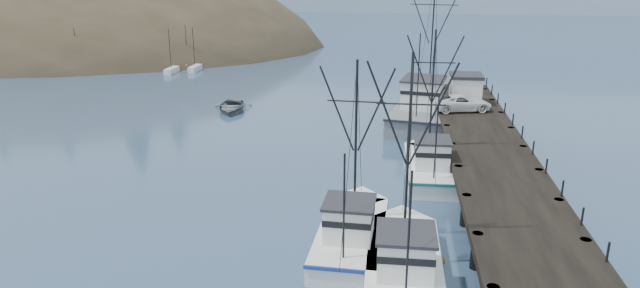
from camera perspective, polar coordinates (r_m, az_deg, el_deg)
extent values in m
plane|color=navy|center=(30.72, -6.58, -11.74)|extent=(400.00, 400.00, 0.00)
cube|color=black|center=(44.48, 16.37, -0.36)|extent=(6.00, 44.00, 0.50)
cylinder|color=black|center=(30.65, 15.35, -10.25)|extent=(0.56, 0.56, 2.00)
cylinder|color=black|center=(31.83, 24.80, -10.25)|extent=(0.56, 0.56, 2.00)
cylinder|color=black|center=(35.11, 14.34, -6.43)|extent=(0.56, 0.56, 2.00)
cylinder|color=black|center=(36.15, 22.60, -6.58)|extent=(0.56, 0.56, 2.00)
cylinder|color=black|center=(39.70, 13.57, -3.48)|extent=(0.56, 0.56, 2.00)
cylinder|color=black|center=(40.62, 20.89, -3.70)|extent=(0.56, 0.56, 2.00)
cylinder|color=black|center=(44.38, 12.97, -1.15)|extent=(0.56, 0.56, 2.00)
cylinder|color=black|center=(45.20, 19.54, -1.40)|extent=(0.56, 0.56, 2.00)
cylinder|color=black|center=(49.12, 12.48, 0.74)|extent=(0.56, 0.56, 2.00)
cylinder|color=black|center=(49.86, 18.44, 0.48)|extent=(0.56, 0.56, 2.00)
cylinder|color=black|center=(53.91, 12.08, 2.29)|extent=(0.56, 0.56, 2.00)
cylinder|color=black|center=(54.59, 17.53, 2.04)|extent=(0.56, 0.56, 2.00)
cylinder|color=black|center=(58.73, 11.74, 3.59)|extent=(0.56, 0.56, 2.00)
cylinder|color=black|center=(59.35, 16.76, 3.35)|extent=(0.56, 0.56, 2.00)
cylinder|color=black|center=(63.58, 11.46, 4.69)|extent=(0.56, 0.56, 2.00)
cylinder|color=black|center=(64.16, 16.10, 4.46)|extent=(0.56, 0.56, 2.00)
ellipsoid|color=#382D1E|center=(130.92, -28.75, 6.40)|extent=(132.00, 78.00, 51.00)
cube|color=beige|center=(94.34, -21.20, 8.32)|extent=(4.00, 5.00, 2.80)
cube|color=beige|center=(100.73, -23.16, 8.63)|extent=(4.00, 5.00, 2.80)
cube|color=beige|center=(97.85, -17.46, 9.01)|extent=(4.00, 5.00, 2.80)
cube|color=#9EB2C6|center=(196.44, 8.67, 13.27)|extent=(360.00, 40.00, 26.00)
cube|color=silver|center=(216.51, -5.12, 13.80)|extent=(180.00, 25.00, 18.00)
cube|color=white|center=(94.51, -12.00, 8.47)|extent=(1.00, 3.50, 0.90)
cylinder|color=black|center=(94.09, -12.11, 10.21)|extent=(0.08, 0.08, 6.00)
cube|color=white|center=(103.99, -20.01, 8.62)|extent=(1.00, 3.50, 0.90)
cylinder|color=black|center=(103.61, -20.18, 10.20)|extent=(0.08, 0.08, 6.00)
cube|color=white|center=(87.43, -13.08, 7.66)|extent=(1.00, 3.50, 0.90)
cylinder|color=black|center=(86.99, -13.21, 9.54)|extent=(0.08, 0.08, 6.00)
cube|color=white|center=(83.53, -14.62, 7.08)|extent=(1.00, 3.50, 0.90)
cylinder|color=black|center=(83.06, -14.78, 9.05)|extent=(0.08, 0.08, 6.00)
cube|color=white|center=(91.34, -13.71, 8.04)|extent=(1.00, 3.50, 0.90)
cylinder|color=black|center=(90.91, -13.85, 9.83)|extent=(0.08, 0.08, 6.00)
cube|color=white|center=(88.36, -22.96, 6.81)|extent=(1.00, 3.50, 0.90)
cylinder|color=black|center=(87.92, -23.19, 8.66)|extent=(0.08, 0.08, 6.00)
cube|color=white|center=(97.22, -11.27, 8.77)|extent=(1.00, 3.50, 0.90)
cylinder|color=black|center=(96.82, -11.38, 10.46)|extent=(0.08, 0.08, 6.00)
cube|color=white|center=(84.36, -12.38, 7.35)|extent=(1.00, 3.50, 0.90)
cylinder|color=black|center=(83.90, -12.52, 9.29)|extent=(0.08, 0.08, 6.00)
cube|color=white|center=(29.06, 8.33, -12.65)|extent=(3.70, 9.35, 1.60)
cube|color=white|center=(33.17, 8.22, -8.57)|extent=(3.64, 3.64, 1.60)
cube|color=#1A546A|center=(28.72, 8.40, -11.45)|extent=(3.78, 9.59, 0.18)
cube|color=silver|center=(27.16, 8.53, -10.74)|extent=(2.56, 2.65, 1.90)
cube|color=#26262B|center=(26.69, 8.64, -8.80)|extent=(2.78, 2.89, 0.16)
cylinder|color=black|center=(27.99, 8.82, -0.96)|extent=(0.14, 0.14, 9.87)
cylinder|color=black|center=(24.11, 8.85, -9.25)|extent=(0.10, 0.10, 5.92)
cube|color=white|center=(31.79, 3.13, -9.64)|extent=(3.84, 8.79, 1.60)
cube|color=white|center=(35.66, 3.97, -6.46)|extent=(3.49, 3.49, 1.60)
cube|color=navy|center=(31.47, 3.15, -8.51)|extent=(3.92, 9.02, 0.18)
cube|color=silver|center=(30.02, 2.93, -7.64)|extent=(2.54, 2.54, 1.90)
cube|color=#26262B|center=(29.59, 2.96, -5.84)|extent=(2.76, 2.77, 0.16)
cylinder|color=black|center=(30.98, 3.59, 0.22)|extent=(0.14, 0.14, 8.99)
cylinder|color=black|center=(27.28, 2.41, -6.32)|extent=(0.10, 0.10, 5.39)
cube|color=white|center=(42.33, 10.85, -2.73)|extent=(3.59, 8.78, 1.60)
cube|color=white|center=(46.42, 10.44, -0.85)|extent=(3.35, 3.35, 1.60)
cube|color=#165957|center=(42.10, 10.91, -1.84)|extent=(3.66, 9.01, 0.18)
cube|color=silver|center=(40.71, 11.12, -0.98)|extent=(2.41, 2.52, 1.90)
cube|color=#26262B|center=(40.39, 11.20, 0.41)|extent=(2.62, 2.75, 0.16)
cylinder|color=black|center=(42.07, 11.14, 4.87)|extent=(0.14, 0.14, 9.29)
cylinder|color=black|center=(38.03, 11.55, 0.56)|extent=(0.10, 0.10, 5.57)
cube|color=slate|center=(57.45, 10.42, 3.09)|extent=(7.77, 15.46, 2.20)
cube|color=slate|center=(64.57, 11.37, 4.66)|extent=(5.04, 5.04, 2.20)
cube|color=black|center=(57.20, 10.48, 4.06)|extent=(7.94, 15.85, 0.18)
cube|color=silver|center=(55.06, 10.28, 5.03)|extent=(4.29, 4.76, 2.60)
cube|color=#26262B|center=(54.78, 10.36, 6.44)|extent=(4.67, 5.19, 0.16)
cylinder|color=black|center=(58.31, 11.15, 10.51)|extent=(0.14, 0.14, 12.25)
cylinder|color=black|center=(50.91, 9.80, 6.75)|extent=(0.10, 0.10, 7.35)
cube|color=silver|center=(56.81, 14.34, 5.26)|extent=(2.80, 3.00, 2.50)
cube|color=#26262B|center=(56.53, 14.45, 6.64)|extent=(3.00, 3.20, 0.30)
imported|color=silver|center=(53.76, 14.02, 4.02)|extent=(5.72, 3.62, 1.47)
imported|color=slate|center=(61.05, -8.86, 3.32)|extent=(4.94, 6.31, 1.19)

